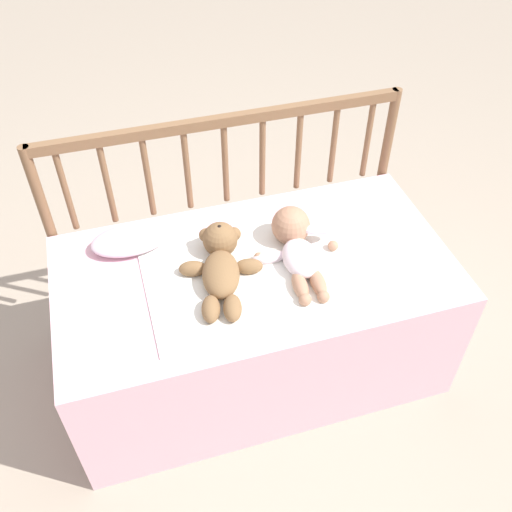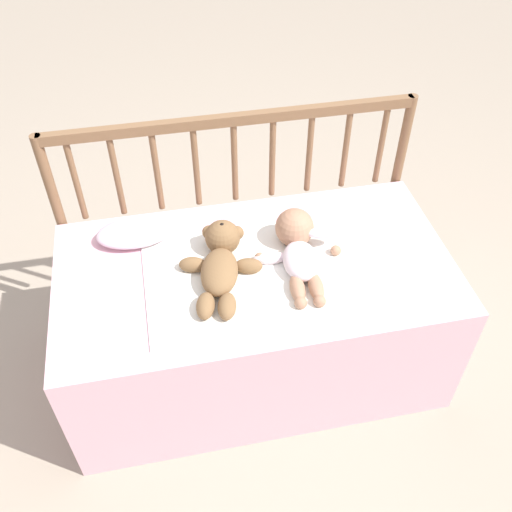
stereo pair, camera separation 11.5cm
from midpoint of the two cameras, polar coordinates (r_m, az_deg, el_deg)
The scene contains 7 objects.
ground_plane at distance 2.25m, azimuth -1.57°, elevation -10.39°, with size 12.00×12.00×0.00m, color tan.
crib_mattress at distance 2.05m, azimuth -1.71°, elevation -6.20°, with size 1.30×0.68×0.52m.
crib_rail at distance 2.06m, azimuth -4.64°, elevation 7.78°, with size 1.30×0.04×0.86m.
blanket at distance 1.83m, azimuth -1.34°, elevation -1.89°, with size 0.73×0.47×0.01m.
teddy_bear at distance 1.81m, azimuth -5.37°, elevation -0.81°, with size 0.27×0.39×0.12m.
baby at distance 1.86m, azimuth 2.33°, elevation 1.07°, with size 0.31×0.38×0.13m.
small_pillow at distance 1.97m, azimuth -14.19°, elevation 1.51°, with size 0.26×0.15×0.06m.
Camera 1 is at (-0.37, -1.25, 1.84)m, focal length 40.00 mm.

